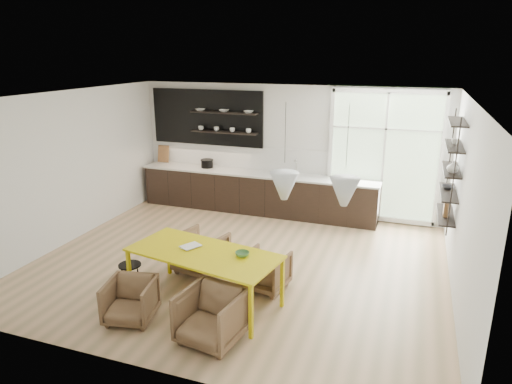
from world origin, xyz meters
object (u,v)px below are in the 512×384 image
object	(u,v)px
dining_table	(204,256)
wire_stool	(131,274)
armchair_back_right	(266,270)
armchair_front_right	(211,316)
armchair_back_left	(201,252)
armchair_front_left	(130,301)

from	to	relation	value
dining_table	wire_stool	bearing A→B (deg)	-164.64
armchair_back_right	armchair_front_right	xyz separation A→B (m)	(-0.23, -1.54, 0.05)
armchair_back_left	armchair_front_left	size ratio (longest dim) A/B	1.16
armchair_front_left	armchair_front_right	world-z (taller)	armchair_front_right
armchair_front_left	wire_stool	xyz separation A→B (m)	(-0.45, 0.67, 0.00)
armchair_back_right	wire_stool	size ratio (longest dim) A/B	1.42
dining_table	armchair_front_left	bearing A→B (deg)	-124.08
dining_table	armchair_front_right	world-z (taller)	dining_table
armchair_back_left	wire_stool	xyz separation A→B (m)	(-0.72, -0.99, -0.05)
armchair_front_right	dining_table	bearing A→B (deg)	129.16
armchair_back_right	armchair_front_right	distance (m)	1.56
armchair_back_left	armchair_back_right	bearing A→B (deg)	-174.86
armchair_back_left	armchair_front_right	world-z (taller)	armchair_front_right
armchair_back_left	armchair_front_left	distance (m)	1.68
dining_table	wire_stool	xyz separation A→B (m)	(-1.21, -0.11, -0.45)
armchair_front_left	armchair_front_right	bearing A→B (deg)	-14.50
armchair_back_left	dining_table	bearing A→B (deg)	132.56
dining_table	armchair_back_left	world-z (taller)	dining_table
armchair_back_left	armchair_back_right	size ratio (longest dim) A/B	1.15
armchair_back_left	armchair_front_left	xyz separation A→B (m)	(-0.27, -1.66, -0.05)
armchair_back_left	armchair_front_left	bearing A→B (deg)	94.43
armchair_back_left	armchair_front_left	world-z (taller)	armchair_back_left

